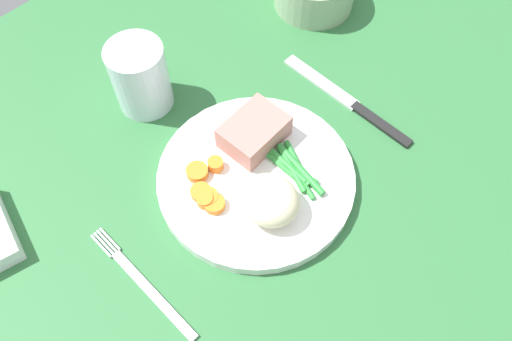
% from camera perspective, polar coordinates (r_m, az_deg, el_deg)
% --- Properties ---
extents(dining_table, '(1.20, 0.90, 0.02)m').
position_cam_1_polar(dining_table, '(0.63, 1.17, 1.02)').
color(dining_table, '#2D6B38').
rests_on(dining_table, ground).
extents(dinner_plate, '(0.23, 0.23, 0.02)m').
position_cam_1_polar(dinner_plate, '(0.59, 0.00, -0.89)').
color(dinner_plate, white).
rests_on(dinner_plate, dining_table).
extents(meat_portion, '(0.08, 0.06, 0.03)m').
position_cam_1_polar(meat_portion, '(0.60, -0.38, 4.23)').
color(meat_portion, '#B2756B').
rests_on(meat_portion, dinner_plate).
extents(mashed_potatoes, '(0.06, 0.07, 0.04)m').
position_cam_1_polar(mashed_potatoes, '(0.55, 1.57, -3.36)').
color(mashed_potatoes, beige).
rests_on(mashed_potatoes, dinner_plate).
extents(carrot_slices, '(0.06, 0.07, 0.01)m').
position_cam_1_polar(carrot_slices, '(0.58, -5.62, -1.96)').
color(carrot_slices, orange).
rests_on(carrot_slices, dinner_plate).
extents(green_beans, '(0.05, 0.11, 0.01)m').
position_cam_1_polar(green_beans, '(0.59, 3.87, 0.46)').
color(green_beans, '#2D8C38').
rests_on(green_beans, dinner_plate).
extents(fork, '(0.01, 0.17, 0.00)m').
position_cam_1_polar(fork, '(0.56, -12.61, -12.30)').
color(fork, silver).
rests_on(fork, dining_table).
extents(knife, '(0.02, 0.20, 0.01)m').
position_cam_1_polar(knife, '(0.68, 10.42, 7.62)').
color(knife, black).
rests_on(knife, dining_table).
extents(water_glass, '(0.07, 0.07, 0.09)m').
position_cam_1_polar(water_glass, '(0.66, -12.81, 9.89)').
color(water_glass, silver).
rests_on(water_glass, dining_table).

